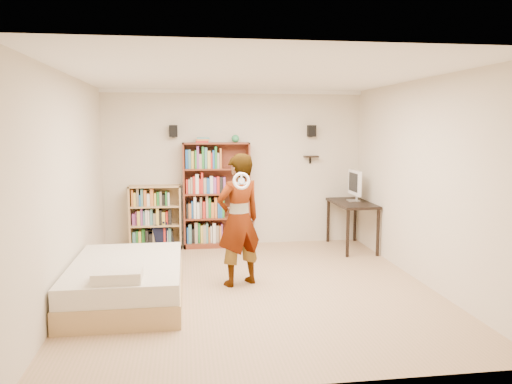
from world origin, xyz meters
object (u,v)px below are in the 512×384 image
low_bookshelf (155,217)px  daybed (127,276)px  person (239,220)px  computer_desk (352,225)px  tall_bookshelf (217,195)px

low_bookshelf → daybed: (-0.20, -2.59, -0.25)m
person → low_bookshelf: bearing=-86.1°
computer_desk → tall_bookshelf: bearing=168.2°
computer_desk → daybed: bearing=-149.0°
low_bookshelf → person: size_ratio=0.63×
computer_desk → daybed: computer_desk is taller
person → tall_bookshelf: bearing=-110.9°
tall_bookshelf → person: size_ratio=1.04×
computer_desk → daybed: 4.10m
low_bookshelf → tall_bookshelf: bearing=-0.2°
computer_desk → daybed: (-3.52, -2.11, -0.11)m
low_bookshelf → daybed: low_bookshelf is taller
tall_bookshelf → computer_desk: 2.37m
low_bookshelf → computer_desk: (3.31, -0.48, -0.14)m
tall_bookshelf → computer_desk: size_ratio=1.53×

